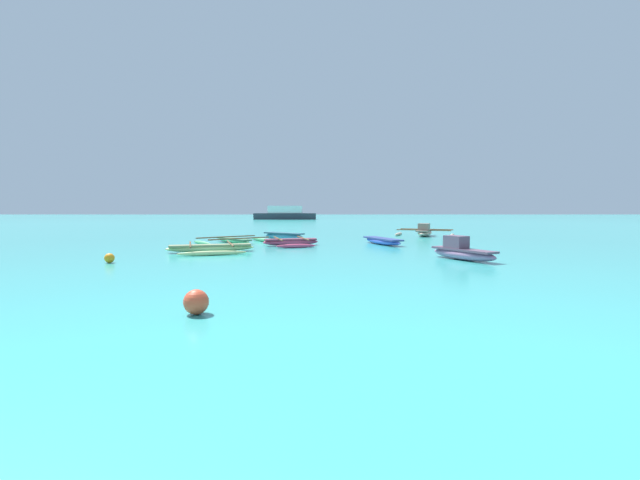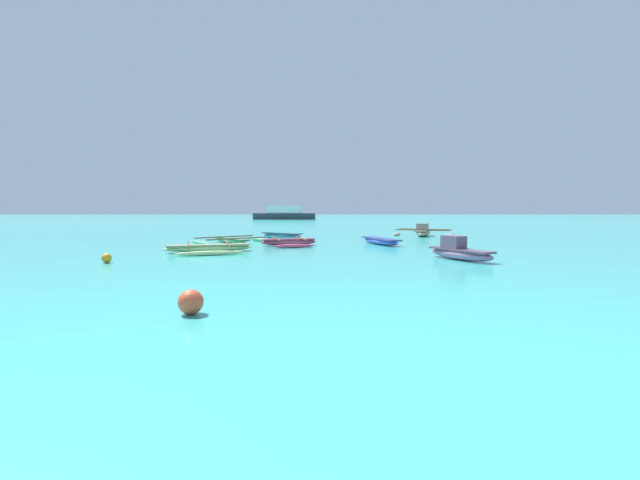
# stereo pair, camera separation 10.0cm
# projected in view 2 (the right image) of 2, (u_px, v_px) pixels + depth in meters

# --- Properties ---
(moored_boat_0) EXTENTS (1.94, 3.48, 0.35)m
(moored_boat_0) POSITION_uv_depth(u_px,v_px,m) (381.00, 241.00, 22.99)
(moored_boat_0) COLOR #425DD0
(moored_boat_0) RESTS_ON ground_plane
(moored_boat_1) EXTENTS (2.99, 3.48, 0.41)m
(moored_boat_1) POSITION_uv_depth(u_px,v_px,m) (289.00, 242.00, 22.40)
(moored_boat_1) COLOR #D14369
(moored_boat_1) RESTS_ON ground_plane
(moored_boat_2) EXTENTS (3.87, 3.92, 0.39)m
(moored_boat_2) POSITION_uv_depth(u_px,v_px,m) (209.00, 248.00, 19.16)
(moored_boat_2) COLOR beige
(moored_boat_2) RESTS_ON ground_plane
(moored_boat_3) EXTENTS (2.76, 2.28, 0.48)m
(moored_boat_3) POSITION_uv_depth(u_px,v_px,m) (283.00, 236.00, 25.75)
(moored_boat_3) COLOR teal
(moored_boat_3) RESTS_ON ground_plane
(moored_boat_4) EXTENTS (2.00, 2.97, 0.90)m
(moored_boat_4) POSITION_uv_depth(u_px,v_px,m) (460.00, 251.00, 16.24)
(moored_boat_4) COLOR #9A6A8F
(moored_boat_4) RESTS_ON ground_plane
(moored_boat_5) EXTENTS (4.39, 3.47, 0.90)m
(moored_boat_5) POSITION_uv_depth(u_px,v_px,m) (424.00, 232.00, 29.64)
(moored_boat_5) COLOR beige
(moored_boat_5) RESTS_ON ground_plane
(moored_boat_6) EXTENTS (4.38, 4.09, 0.34)m
(moored_boat_6) POSITION_uv_depth(u_px,v_px,m) (232.00, 240.00, 23.95)
(moored_boat_6) COLOR #5EBD7A
(moored_boat_6) RESTS_ON ground_plane
(mooring_buoy_0) EXTENTS (0.35, 0.35, 0.35)m
(mooring_buoy_0) POSITION_uv_depth(u_px,v_px,m) (108.00, 258.00, 15.34)
(mooring_buoy_0) COLOR orange
(mooring_buoy_0) RESTS_ON ground_plane
(mooring_buoy_1) EXTENTS (0.47, 0.47, 0.47)m
(mooring_buoy_1) POSITION_uv_depth(u_px,v_px,m) (192.00, 302.00, 7.95)
(mooring_buoy_1) COLOR #E54C2D
(mooring_buoy_1) RESTS_ON ground_plane
(distant_ferry) EXTENTS (10.34, 2.28, 2.28)m
(distant_ferry) POSITION_uv_depth(u_px,v_px,m) (285.00, 214.00, 71.76)
(distant_ferry) COLOR #2D333D
(distant_ferry) RESTS_ON ground_plane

